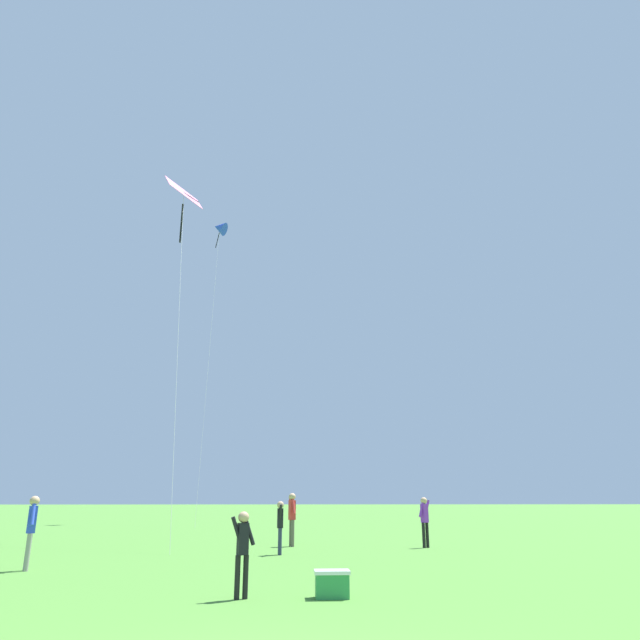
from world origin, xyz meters
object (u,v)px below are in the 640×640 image
Objects in this scene: kite_blue_delta at (220,228)px; person_in_blue_jacket at (425,517)px; kite_pink_low at (183,203)px; picnic_cooler at (332,584)px; person_in_red_shirt at (280,522)px; person_near_tree at (31,525)px; person_child_small at (243,546)px; person_foreground_watcher at (292,514)px.

person_in_blue_jacket is (10.98, -25.76, -23.31)m from kite_blue_delta.
picnic_cooler is at bearing -69.35° from kite_pink_low.
person_in_blue_jacket reaches higher than person_in_red_shirt.
person_near_tree is (-0.47, -12.54, -15.31)m from kite_pink_low.
person_child_small is (5.30, -4.36, -0.17)m from person_near_tree.
picnic_cooler is at bearing -79.18° from kite_blue_delta.
person_in_red_shirt is (5.88, 3.76, -0.08)m from person_near_tree.
kite_pink_low is 10.74× the size of person_in_blue_jacket.
person_child_small is (-0.97, -11.34, -0.25)m from person_foreground_watcher.
person_foreground_watcher reaches higher than person_in_blue_jacket.
person_near_tree reaches higher than person_in_red_shirt.
kite_pink_low is at bearing 148.46° from person_in_blue_jacket.
person_foreground_watcher is at bearing 48.04° from person_near_tree.
kite_pink_low is 10.68× the size of person_near_tree.
person_in_red_shirt reaches higher than picnic_cooler.
picnic_cooler is at bearing -87.19° from person_foreground_watcher.
person_foreground_watcher is at bearing -43.77° from kite_pink_low.
kite_blue_delta is 13.86× the size of person_foreground_watcher.
person_foreground_watcher is 1.09× the size of person_in_blue_jacket.
person_near_tree is at bearing 147.56° from picnic_cooler.
person_in_blue_jacket is at bearing -10.20° from person_foreground_watcher.
person_in_blue_jacket is at bearing -31.54° from kite_pink_low.
kite_blue_delta is 34.66m from person_foreground_watcher.
kite_blue_delta is at bearing 104.33° from person_foreground_watcher.
person_near_tree is 6.87m from person_child_small.
kite_blue_delta is 39.52m from person_near_tree.
person_foreground_watcher is 9.38m from person_near_tree.
kite_pink_low is 19.59m from person_in_blue_jacket.
kite_pink_low is 9.87× the size of person_foreground_watcher.
person_child_small is (4.83, -16.90, -15.48)m from kite_pink_low.
kite_blue_delta is at bearing 98.46° from person_child_small.
kite_pink_low is (0.56, -19.37, -8.00)m from kite_blue_delta.
kite_blue_delta is 43.54m from person_child_small.
person_near_tree is 8.13m from picnic_cooler.
kite_blue_delta is at bearing 90.17° from person_near_tree.
person_near_tree is at bearing -131.96° from person_foreground_watcher.
person_near_tree is 1.20× the size of person_child_small.
person_in_red_shirt is at bearing -154.48° from person_in_blue_jacket.
person_near_tree is (-6.28, -6.98, -0.08)m from person_foreground_watcher.
kite_blue_delta reaches higher than person_foreground_watcher.
kite_blue_delta is 37.08m from person_in_red_shirt.
person_foreground_watcher is 11.37m from picnic_cooler.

